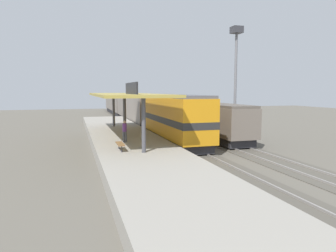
# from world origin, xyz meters

# --- Properties ---
(ground_plane) EXTENTS (120.00, 120.00, 0.00)m
(ground_plane) POSITION_xyz_m (2.00, 0.00, 0.00)
(ground_plane) COLOR #5B564C
(track_near) EXTENTS (3.20, 110.00, 0.16)m
(track_near) POSITION_xyz_m (0.00, 0.00, 0.03)
(track_near) COLOR #4E4941
(track_near) RESTS_ON ground
(track_far) EXTENTS (3.20, 110.00, 0.16)m
(track_far) POSITION_xyz_m (4.60, 0.00, 0.03)
(track_far) COLOR #4E4941
(track_far) RESTS_ON ground
(platform) EXTENTS (6.00, 44.00, 0.90)m
(platform) POSITION_xyz_m (-4.60, 0.00, 0.45)
(platform) COLOR gray
(platform) RESTS_ON ground
(station_canopy) EXTENTS (5.20, 18.00, 4.70)m
(station_canopy) POSITION_xyz_m (-4.60, -0.09, 4.53)
(station_canopy) COLOR #47474C
(station_canopy) RESTS_ON platform
(platform_bench) EXTENTS (0.44, 1.70, 0.50)m
(platform_bench) POSITION_xyz_m (-6.00, -6.85, 1.34)
(platform_bench) COLOR #333338
(platform_bench) RESTS_ON platform
(locomotive) EXTENTS (2.93, 14.43, 4.44)m
(locomotive) POSITION_xyz_m (0.00, 0.34, 2.41)
(locomotive) COLOR #28282D
(locomotive) RESTS_ON track_near
(passenger_carriage_front) EXTENTS (2.90, 20.00, 4.24)m
(passenger_carriage_front) POSITION_xyz_m (0.00, 18.34, 2.31)
(passenger_carriage_front) COLOR #28282D
(passenger_carriage_front) RESTS_ON track_near
(passenger_carriage_rear) EXTENTS (2.90, 20.00, 4.24)m
(passenger_carriage_rear) POSITION_xyz_m (0.00, 39.14, 2.31)
(passenger_carriage_rear) COLOR #28282D
(passenger_carriage_rear) RESTS_ON track_near
(freight_car) EXTENTS (2.80, 12.00, 3.54)m
(freight_car) POSITION_xyz_m (4.60, 0.58, 1.97)
(freight_car) COLOR #28282D
(freight_car) RESTS_ON track_far
(light_mast) EXTENTS (1.10, 1.10, 11.70)m
(light_mast) POSITION_xyz_m (7.80, 2.45, 8.40)
(light_mast) COLOR slate
(light_mast) RESTS_ON ground
(person_waiting) EXTENTS (0.34, 0.34, 1.71)m
(person_waiting) POSITION_xyz_m (-5.14, -3.36, 1.85)
(person_waiting) COLOR #4C4C51
(person_waiting) RESTS_ON platform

